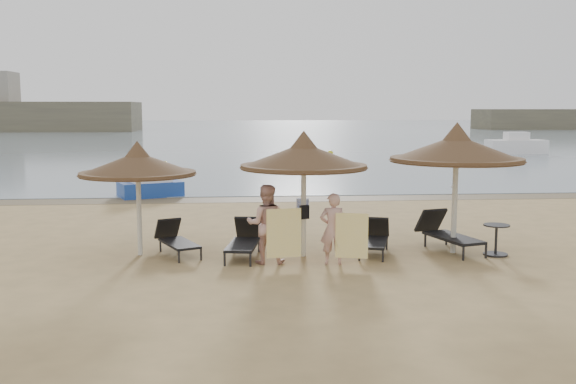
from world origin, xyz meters
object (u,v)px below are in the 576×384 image
Objects in this scene: lounger_far_left at (176,239)px; lounger_near_left at (245,240)px; lounger_far_right at (446,233)px; person_right at (333,223)px; side_table at (496,241)px; person_left at (266,218)px; palapa_left at (138,164)px; pedal_boat at (149,186)px; lounger_near_right at (375,238)px; palapa_center at (304,156)px; palapa_right at (456,149)px.

lounger_near_left reaches higher than lounger_far_left.
person_right is (-2.81, -1.16, 0.48)m from lounger_far_right.
side_table is 0.36× the size of person_left.
person_right reaches higher than lounger_far_left.
palapa_left reaches higher than pedal_boat.
person_right is (4.11, -1.18, -1.14)m from palapa_left.
lounger_far_right is (6.92, -0.01, -1.62)m from palapa_left.
lounger_near_right is 11.51m from pedal_boat.
palapa_center is at bearing -6.41° from palapa_left.
lounger_far_left is 6.15m from lounger_far_right.
lounger_near_right is 2.68m from person_left.
palapa_center is 4.05× the size of side_table.
lounger_far_right is at bearing 22.89° from lounger_near_right.
pedal_boat is (-6.23, 9.68, 0.05)m from lounger_near_right.
lounger_far_right is at bearing -153.66° from person_right.
person_left reaches higher than side_table.
lounger_far_left is 2.49× the size of side_table.
palapa_left is 7.10m from lounger_far_right.
side_table is at bearing -20.48° from palapa_right.
person_right is at bearing -172.24° from side_table.
person_left is at bearing -52.69° from lounger_far_left.
side_table is at bearing -4.89° from palapa_left.
person_left is (1.96, -1.05, 0.63)m from lounger_far_left.
lounger_near_left is 0.74× the size of pedal_boat.
palapa_center is 2.24m from lounger_near_left.
person_left is at bearing -4.73° from person_right.
person_right is at bearing -45.12° from lounger_far_left.
pedal_boat is (-3.31, 9.76, 0.02)m from lounger_near_left.
palapa_right reaches higher than side_table.
person_left is at bearing -19.52° from palapa_left.
pedal_boat is (-7.93, 9.51, -0.01)m from lounger_far_right.
pedal_boat is (-7.98, 9.85, -1.95)m from palapa_right.
palapa_center reaches higher than person_left.
person_right is (1.38, -0.21, -0.10)m from person_left.
lounger_far_right is at bearing 6.70° from palapa_center.
palapa_center is 4.64m from side_table.
lounger_near_left is at bearing 173.63° from palapa_center.
pedal_boat is at bearing 113.74° from lounger_far_right.
palapa_left is 1.47× the size of person_right.
palapa_left is 6.98m from palapa_right.
lounger_far_left is 0.99× the size of lounger_near_right.
lounger_near_left is at bearing -161.12° from lounger_near_right.
palapa_center is 1.10× the size of pedal_boat.
side_table is 0.27× the size of pedal_boat.
lounger_near_left is 4.63m from lounger_far_right.
lounger_near_left is 1.03m from person_left.
person_right reaches higher than lounger_far_right.
palapa_left is 1.49× the size of lounger_far_left.
person_left is at bearing 176.80° from lounger_far_right.
person_left is (-5.09, -0.30, 0.64)m from side_table.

